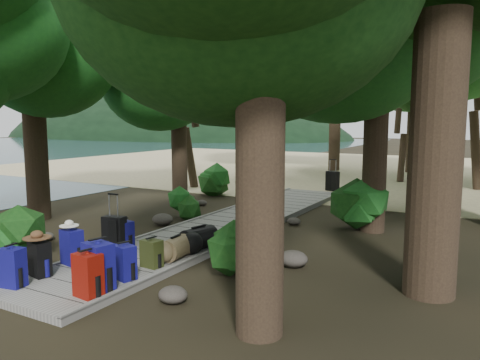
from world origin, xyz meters
The scene contains 43 objects.
ground centered at (0.00, 0.00, 0.00)m, with size 120.00×120.00×0.00m, color black.
sand_beach centered at (0.00, 16.00, 0.01)m, with size 40.00×22.00×0.02m, color #C8BB87.
water_bay centered at (-32.00, 25.00, 0.00)m, with size 50.00×60.00×0.02m, color #25434D.
distant_hill centered at (-40.00, 48.00, 0.00)m, with size 32.00×16.00×12.00m, color black.
boardwalk centered at (0.00, 1.00, 0.06)m, with size 2.00×12.00×0.12m, color gray.
backpack_left_a centered at (-0.61, -4.55, 0.46)m, with size 0.36×0.25×0.67m, color navy, non-canonical shape.
backpack_left_b centered at (-0.66, -4.02, 0.44)m, with size 0.35×0.25×0.64m, color black, non-canonical shape.
backpack_left_c centered at (-0.72, -3.31, 0.47)m, with size 0.37×0.27×0.69m, color navy, non-canonical shape.
backpack_left_d centered at (-0.68, -2.07, 0.42)m, with size 0.40×0.29×0.60m, color navy, non-canonical shape.
backpack_right_a centered at (0.71, -4.26, 0.47)m, with size 0.40×0.28×0.71m, color maroon, non-canonical shape.
backpack_right_b centered at (0.66, -4.01, 0.53)m, with size 0.45×0.32×0.81m, color navy, non-canonical shape.
backpack_right_c centered at (0.64, -3.44, 0.43)m, with size 0.36×0.26×0.62m, color navy, non-canonical shape.
backpack_right_d centered at (0.62, -2.74, 0.39)m, with size 0.35×0.25×0.53m, color #2F3916, non-canonical shape.
duffel_right_khaki centered at (0.70, -2.14, 0.32)m, with size 0.40×0.61×0.40m, color olive, non-canonical shape.
duffel_right_black centered at (0.72, -1.43, 0.34)m, with size 0.44×0.71×0.44m, color black, non-canonical shape.
suitcase_on_boardwalk centered at (-0.71, -2.27, 0.46)m, with size 0.44×0.24×0.68m, color black, non-canonical shape.
lone_suitcase_on_sand centered at (0.38, 7.95, 0.39)m, with size 0.47×0.27×0.73m, color black, non-canonical shape.
hat_brown centered at (-0.68, -4.03, 0.83)m, with size 0.45×0.45×0.13m, color #51351E, non-canonical shape.
hat_white centered at (-0.75, -3.32, 0.87)m, with size 0.33×0.33×0.11m, color silver, non-canonical shape.
kayak centered at (-3.72, 10.33, 0.17)m, with size 0.64×2.92×0.29m, color #B2130F.
sun_lounger centered at (3.16, 10.60, 0.29)m, with size 0.55×1.69×0.55m, color silver, non-canonical shape.
tree_right_c centered at (3.23, 2.27, 4.02)m, with size 4.64×4.64×8.04m, color black, non-canonical shape.
tree_right_e centered at (3.81, 7.57, 4.10)m, with size 4.55×4.55×8.19m, color black, non-canonical shape.
tree_left_b centered at (-5.02, -0.67, 4.31)m, with size 4.79×4.79×8.61m, color black, non-canonical shape.
tree_left_c centered at (-3.40, 3.51, 3.68)m, with size 4.23×4.23×7.36m, color black, non-canonical shape.
tree_back_a centered at (-1.82, 14.91, 4.22)m, with size 4.88×4.88×8.44m, color black, non-canonical shape.
tree_back_b centered at (1.93, 15.95, 4.65)m, with size 5.21×5.21×9.30m, color black, non-canonical shape.
tree_back_d centered at (-5.52, 14.71, 4.22)m, with size 5.06×5.06×8.43m, color black, non-canonical shape.
palm_right_a centered at (2.92, 5.30, 3.91)m, with size 4.59×4.59×7.82m, color #164212, non-canonical shape.
palm_right_c centered at (2.33, 12.08, 3.11)m, with size 3.91×3.91×6.21m, color #164212, non-canonical shape.
palm_left_a centered at (-4.98, 6.19, 3.56)m, with size 4.47×4.47×7.12m, color #164212, non-canonical shape.
rock_left_b centered at (-2.89, -2.13, 0.09)m, with size 0.34×0.30×0.18m, color #4C473F, non-canonical shape.
rock_left_c centered at (-1.60, 0.33, 0.15)m, with size 0.54×0.49×0.30m, color #4C473F, non-canonical shape.
rock_left_d centered at (-2.25, 3.09, 0.09)m, with size 0.33×0.30×0.18m, color #4C473F, non-canonical shape.
rock_right_a centered at (1.75, -3.63, 0.12)m, with size 0.45×0.40×0.24m, color #4C473F, non-canonical shape.
rock_right_b centered at (2.63, -1.19, 0.15)m, with size 0.55×0.49×0.30m, color #4C473F, non-canonical shape.
rock_right_c centered at (1.32, 2.00, 0.10)m, with size 0.35×0.31×0.19m, color #4C473F, non-canonical shape.
shrub_left_a centered at (-2.12, -3.37, 0.55)m, with size 1.21×1.21×1.09m, color #174D1A, non-canonical shape.
shrub_left_b centered at (-1.61, 1.45, 0.35)m, with size 0.77×0.77×0.69m, color #174D1A, non-canonical shape.
shrub_left_c centered at (-3.01, 4.94, 0.56)m, with size 1.24×1.24×1.11m, color #174D1A, non-canonical shape.
shrub_right_a centered at (2.03, -2.01, 0.40)m, with size 0.88×0.88×0.80m, color #174D1A, non-canonical shape.
shrub_right_b centered at (2.88, 2.14, 0.65)m, with size 1.45×1.45×1.31m, color #174D1A, non-canonical shape.
shrub_right_c centered at (1.84, 5.65, 0.33)m, with size 0.74×0.74×0.66m, color #174D1A, non-canonical shape.
Camera 1 is at (5.83, -8.89, 2.68)m, focal length 35.00 mm.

